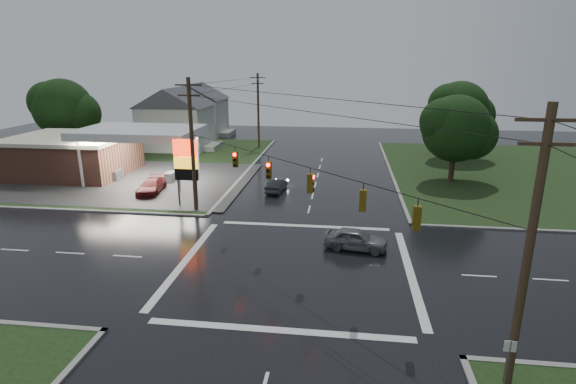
# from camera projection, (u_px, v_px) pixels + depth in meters

# --- Properties ---
(ground) EXTENTS (120.00, 120.00, 0.00)m
(ground) POSITION_uv_depth(u_px,v_px,m) (295.00, 266.00, 27.92)
(ground) COLOR black
(ground) RESTS_ON ground
(grass_nw) EXTENTS (36.00, 36.00, 0.08)m
(grass_nw) POSITION_uv_depth(u_px,v_px,m) (110.00, 162.00, 55.77)
(grass_nw) COLOR black
(grass_nw) RESTS_ON ground
(grass_ne) EXTENTS (36.00, 36.00, 0.08)m
(grass_ne) POSITION_uv_depth(u_px,v_px,m) (555.00, 175.00, 49.51)
(grass_ne) COLOR black
(grass_ne) RESTS_ON ground
(gas_station) EXTENTS (26.20, 18.00, 5.60)m
(gas_station) POSITION_uv_depth(u_px,v_px,m) (82.00, 153.00, 49.03)
(gas_station) COLOR #2D2D2D
(gas_station) RESTS_ON ground
(pylon_sign) EXTENTS (2.00, 0.35, 6.00)m
(pylon_sign) POSITION_uv_depth(u_px,v_px,m) (186.00, 161.00, 38.03)
(pylon_sign) COLOR #59595E
(pylon_sign) RESTS_ON ground
(utility_pole_nw) EXTENTS (2.20, 0.32, 11.00)m
(utility_pole_nw) POSITION_uv_depth(u_px,v_px,m) (192.00, 144.00, 36.48)
(utility_pole_nw) COLOR #382619
(utility_pole_nw) RESTS_ON ground
(utility_pole_se) EXTENTS (2.20, 0.32, 11.00)m
(utility_pole_se) POSITION_uv_depth(u_px,v_px,m) (529.00, 251.00, 16.11)
(utility_pole_se) COLOR #382619
(utility_pole_se) RESTS_ON ground
(utility_pole_n) EXTENTS (2.20, 0.32, 10.50)m
(utility_pole_n) POSITION_uv_depth(u_px,v_px,m) (258.00, 110.00, 63.66)
(utility_pole_n) COLOR #382619
(utility_pole_n) RESTS_ON ground
(traffic_signals) EXTENTS (26.87, 26.87, 1.47)m
(traffic_signals) POSITION_uv_depth(u_px,v_px,m) (296.00, 164.00, 26.06)
(traffic_signals) COLOR black
(traffic_signals) RESTS_ON ground
(house_near) EXTENTS (11.05, 8.48, 8.60)m
(house_near) POSITION_uv_depth(u_px,v_px,m) (176.00, 118.00, 63.44)
(house_near) COLOR silver
(house_near) RESTS_ON ground
(house_far) EXTENTS (11.05, 8.48, 8.60)m
(house_far) POSITION_uv_depth(u_px,v_px,m) (196.00, 109.00, 74.98)
(house_far) COLOR silver
(house_far) RESTS_ON ground
(tree_nw_behind) EXTENTS (8.93, 7.60, 10.00)m
(tree_nw_behind) POSITION_uv_depth(u_px,v_px,m) (64.00, 108.00, 58.77)
(tree_nw_behind) COLOR black
(tree_nw_behind) RESTS_ON ground
(tree_ne_near) EXTENTS (7.99, 6.80, 8.98)m
(tree_ne_near) POSITION_uv_depth(u_px,v_px,m) (457.00, 129.00, 45.56)
(tree_ne_near) COLOR black
(tree_ne_near) RESTS_ON ground
(tree_ne_far) EXTENTS (8.46, 7.20, 9.80)m
(tree_ne_far) POSITION_uv_depth(u_px,v_px,m) (460.00, 110.00, 56.44)
(tree_ne_far) COLOR black
(tree_ne_far) RESTS_ON ground
(car_north) EXTENTS (1.73, 3.99, 1.28)m
(car_north) POSITION_uv_depth(u_px,v_px,m) (276.00, 185.00, 43.45)
(car_north) COLOR #21242A
(car_north) RESTS_ON ground
(car_crossing) EXTENTS (4.45, 2.34, 1.44)m
(car_crossing) POSITION_uv_depth(u_px,v_px,m) (356.00, 239.00, 30.18)
(car_crossing) COLOR slate
(car_crossing) RESTS_ON ground
(car_pump) EXTENTS (2.34, 4.85, 1.36)m
(car_pump) POSITION_uv_depth(u_px,v_px,m) (151.00, 186.00, 42.90)
(car_pump) COLOR #5C1515
(car_pump) RESTS_ON ground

